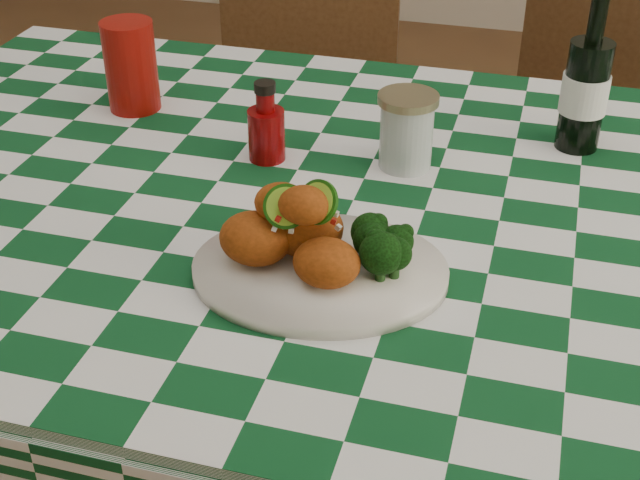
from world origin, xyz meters
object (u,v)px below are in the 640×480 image
(fried_chicken_pile, at_px, (307,226))
(wooden_chair_left, at_px, (297,161))
(ketchup_bottle, at_px, (266,121))
(mason_jar, at_px, (407,131))
(dining_table, at_px, (349,405))
(plate, at_px, (320,271))
(wooden_chair_right, at_px, (563,182))
(beer_bottle, at_px, (588,75))
(red_tumbler, at_px, (131,66))

(fried_chicken_pile, height_order, wooden_chair_left, fried_chicken_pile)
(fried_chicken_pile, xyz_separation_m, ketchup_bottle, (-0.15, 0.28, -0.01))
(mason_jar, bearing_deg, wooden_chair_left, 121.45)
(dining_table, distance_m, mason_jar, 0.47)
(plate, xyz_separation_m, wooden_chair_right, (0.30, 0.91, -0.32))
(mason_jar, relative_size, beer_bottle, 0.48)
(dining_table, height_order, beer_bottle, beer_bottle)
(mason_jar, bearing_deg, ketchup_bottle, -170.69)
(wooden_chair_left, bearing_deg, fried_chicken_pile, -79.31)
(red_tumbler, distance_m, ketchup_bottle, 0.30)
(dining_table, relative_size, fried_chicken_pile, 9.78)
(mason_jar, bearing_deg, fried_chicken_pile, -100.90)
(ketchup_bottle, bearing_deg, wooden_chair_right, 54.01)
(plate, relative_size, beer_bottle, 1.31)
(beer_bottle, height_order, wooden_chair_right, beer_bottle)
(fried_chicken_pile, height_order, mason_jar, fried_chicken_pile)
(wooden_chair_right, bearing_deg, beer_bottle, -69.51)
(plate, bearing_deg, mason_jar, 81.97)
(dining_table, bearing_deg, mason_jar, 67.82)
(plate, relative_size, red_tumbler, 2.09)
(dining_table, relative_size, ketchup_bottle, 13.33)
(ketchup_bottle, xyz_separation_m, beer_bottle, (0.45, 0.17, 0.06))
(plate, xyz_separation_m, wooden_chair_left, (-0.30, 0.88, -0.34))
(red_tumbler, relative_size, wooden_chair_right, 0.16)
(plate, xyz_separation_m, ketchup_bottle, (-0.16, 0.28, 0.05))
(plate, height_order, mason_jar, mason_jar)
(fried_chicken_pile, distance_m, wooden_chair_right, 1.04)
(plate, xyz_separation_m, mason_jar, (0.04, 0.32, 0.05))
(plate, distance_m, ketchup_bottle, 0.33)
(mason_jar, bearing_deg, red_tumbler, 170.47)
(fried_chicken_pile, xyz_separation_m, mason_jar, (0.06, 0.32, -0.01))
(dining_table, relative_size, mason_jar, 14.40)
(red_tumbler, distance_m, mason_jar, 0.49)
(plate, relative_size, wooden_chair_right, 0.34)
(plate, relative_size, fried_chicken_pile, 1.87)
(ketchup_bottle, relative_size, beer_bottle, 0.52)
(plate, distance_m, mason_jar, 0.32)
(beer_bottle, relative_size, wooden_chair_left, 0.26)
(dining_table, relative_size, plate, 5.24)
(plate, bearing_deg, ketchup_bottle, 120.03)
(fried_chicken_pile, xyz_separation_m, beer_bottle, (0.31, 0.45, 0.05))
(red_tumbler, bearing_deg, mason_jar, -9.53)
(wooden_chair_right, bearing_deg, plate, -86.83)
(plate, height_order, ketchup_bottle, ketchup_bottle)
(dining_table, xyz_separation_m, plate, (0.01, -0.19, 0.40))
(fried_chicken_pile, height_order, wooden_chair_right, wooden_chair_right)
(mason_jar, distance_m, wooden_chair_left, 0.77)
(plate, distance_m, beer_bottle, 0.55)
(dining_table, bearing_deg, plate, -88.48)
(fried_chicken_pile, xyz_separation_m, wooden_chair_right, (0.31, 0.91, -0.39))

